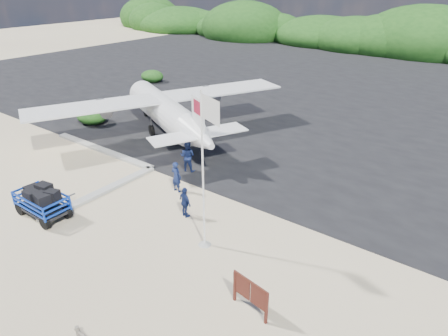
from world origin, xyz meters
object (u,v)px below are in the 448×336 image
Objects in this scene: crew_a at (176,177)px; crew_c at (185,202)px; signboard at (250,311)px; flagpole at (205,244)px; crew_b at (187,156)px; baggage_cart at (45,216)px.

crew_c is at bearing 141.57° from crew_a.
signboard is 1.06× the size of crew_c.
flagpole is 2.51m from crew_c.
flagpole is 3.59× the size of crew_b.
crew_c is (3.17, -3.72, -0.16)m from crew_b.
crew_a reaches higher than signboard.
crew_b is at bearing 73.49° from baggage_cart.
signboard is 11.19m from crew_b.
crew_c is (-5.66, 3.09, 0.76)m from signboard.
flagpole reaches higher than crew_a.
crew_a is 0.90× the size of crew_b.
baggage_cart is at bearing 53.73° from crew_c.
flagpole reaches higher than crew_b.
signboard is at bearing 168.35° from crew_c.
flagpole reaches higher than baggage_cart.
crew_a is (-7.68, 4.66, 0.83)m from signboard.
baggage_cart is at bearing 55.22° from crew_b.
signboard is 0.97× the size of crew_a.
flagpole is (7.42, 2.82, 0.00)m from baggage_cart.
baggage_cart is at bearing -159.17° from flagpole.
crew_b reaches higher than crew_c.
crew_b is 4.89m from crew_c.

